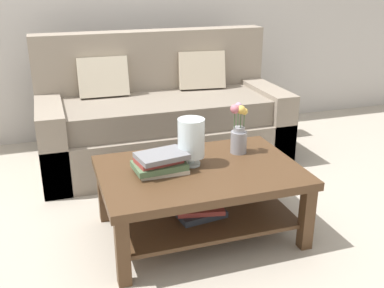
% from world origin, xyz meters
% --- Properties ---
extents(ground_plane, '(10.00, 10.00, 0.00)m').
position_xyz_m(ground_plane, '(0.00, 0.00, 0.00)').
color(ground_plane, '#ADA393').
extents(couch, '(2.01, 0.90, 1.06)m').
position_xyz_m(couch, '(0.12, 0.82, 0.36)').
color(couch, gray).
rests_on(couch, ground).
extents(coffee_table, '(1.18, 0.80, 0.44)m').
position_xyz_m(coffee_table, '(0.03, -0.42, 0.32)').
color(coffee_table, '#4C331E').
rests_on(coffee_table, ground).
extents(book_stack_main, '(0.32, 0.24, 0.12)m').
position_xyz_m(book_stack_main, '(-0.20, -0.39, 0.49)').
color(book_stack_main, beige).
rests_on(book_stack_main, coffee_table).
extents(glass_hurricane_vase, '(0.16, 0.16, 0.29)m').
position_xyz_m(glass_hurricane_vase, '(0.00, -0.35, 0.60)').
color(glass_hurricane_vase, silver).
rests_on(glass_hurricane_vase, coffee_table).
extents(flower_pitcher, '(0.12, 0.11, 0.33)m').
position_xyz_m(flower_pitcher, '(0.35, -0.26, 0.57)').
color(flower_pitcher, gray).
rests_on(flower_pitcher, coffee_table).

